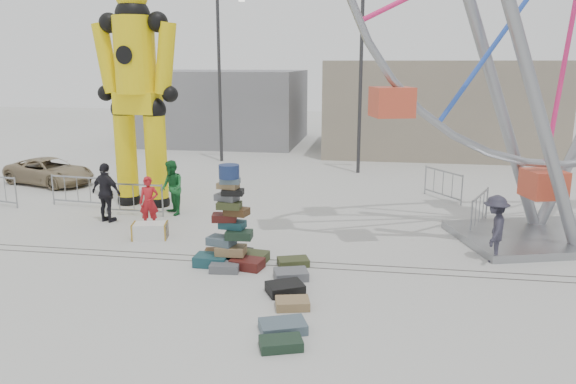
% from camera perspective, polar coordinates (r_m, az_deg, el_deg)
% --- Properties ---
extents(ground, '(90.00, 90.00, 0.00)m').
position_cam_1_polar(ground, '(13.86, -7.68, -7.96)').
color(ground, '#9E9E99').
rests_on(ground, ground).
extents(track_line_near, '(40.00, 0.04, 0.01)m').
position_cam_1_polar(track_line_near, '(14.40, -6.99, -7.11)').
color(track_line_near, '#47443F').
rests_on(track_line_near, ground).
extents(track_line_far, '(40.00, 0.04, 0.01)m').
position_cam_1_polar(track_line_far, '(14.76, -6.56, -6.58)').
color(track_line_far, '#47443F').
rests_on(track_line_far, ground).
extents(building_right, '(12.00, 8.00, 5.00)m').
position_cam_1_polar(building_right, '(32.60, 14.85, 8.38)').
color(building_right, gray).
rests_on(building_right, ground).
extents(building_left, '(10.00, 8.00, 4.40)m').
position_cam_1_polar(building_left, '(35.85, -6.89, 8.63)').
color(building_left, gray).
rests_on(building_left, ground).
extents(lamp_post_right, '(1.41, 0.25, 8.00)m').
position_cam_1_polar(lamp_post_right, '(25.37, 7.62, 11.94)').
color(lamp_post_right, '#2D2D30').
rests_on(lamp_post_right, ground).
extents(lamp_post_left, '(1.41, 0.25, 8.00)m').
position_cam_1_polar(lamp_post_left, '(28.44, -6.81, 12.08)').
color(lamp_post_left, '#2D2D30').
rests_on(lamp_post_left, ground).
extents(suitcase_tower, '(1.79, 1.59, 2.54)m').
position_cam_1_polar(suitcase_tower, '(14.04, -5.82, -4.56)').
color(suitcase_tower, '#1A464F').
rests_on(suitcase_tower, ground).
extents(crash_test_dummy, '(3.12, 1.37, 7.82)m').
position_cam_1_polar(crash_test_dummy, '(19.95, -15.10, 10.29)').
color(crash_test_dummy, black).
rests_on(crash_test_dummy, ground).
extents(steamer_trunk, '(1.07, 0.76, 0.45)m').
position_cam_1_polar(steamer_trunk, '(16.57, -13.83, -3.86)').
color(steamer_trunk, silver).
rests_on(steamer_trunk, ground).
extents(row_case_0, '(0.88, 0.72, 0.19)m').
position_cam_1_polar(row_case_0, '(14.07, 0.53, -7.12)').
color(row_case_0, '#383F1F').
rests_on(row_case_0, ground).
extents(row_case_1, '(0.90, 0.77, 0.21)m').
position_cam_1_polar(row_case_1, '(13.24, 0.31, -8.39)').
color(row_case_1, '#5C5E64').
rests_on(row_case_1, ground).
extents(row_case_2, '(0.97, 0.89, 0.23)m').
position_cam_1_polar(row_case_2, '(12.46, -0.29, -9.75)').
color(row_case_2, black).
rests_on(row_case_2, ground).
extents(row_case_3, '(0.79, 0.65, 0.19)m').
position_cam_1_polar(row_case_3, '(11.78, 0.46, -11.26)').
color(row_case_3, olive).
rests_on(row_case_3, ground).
extents(row_case_4, '(1.02, 0.86, 0.19)m').
position_cam_1_polar(row_case_4, '(10.85, -0.52, -13.50)').
color(row_case_4, '#495D69').
rests_on(row_case_4, ground).
extents(row_case_5, '(0.86, 0.68, 0.19)m').
position_cam_1_polar(row_case_5, '(10.27, -0.72, -15.14)').
color(row_case_5, '#1A2F20').
rests_on(row_case_5, ground).
extents(barricade_dummy_b, '(2.00, 0.30, 1.10)m').
position_cam_1_polar(barricade_dummy_b, '(20.87, -20.60, 0.08)').
color(barricade_dummy_b, gray).
rests_on(barricade_dummy_b, ground).
extents(barricade_dummy_c, '(2.00, 0.13, 1.10)m').
position_cam_1_polar(barricade_dummy_c, '(19.06, -15.42, -0.73)').
color(barricade_dummy_c, gray).
rests_on(barricade_dummy_c, ground).
extents(barricade_wheel_front, '(0.84, 1.89, 1.10)m').
position_cam_1_polar(barricade_wheel_front, '(17.89, 18.86, -1.86)').
color(barricade_wheel_front, gray).
rests_on(barricade_wheel_front, ground).
extents(barricade_wheel_back, '(1.21, 1.71, 1.10)m').
position_cam_1_polar(barricade_wheel_back, '(21.34, 15.46, 0.72)').
color(barricade_wheel_back, gray).
rests_on(barricade_wheel_back, ground).
extents(pedestrian_red, '(0.65, 0.51, 1.59)m').
position_cam_1_polar(pedestrian_red, '(17.49, -13.94, -1.04)').
color(pedestrian_red, '#AA181E').
rests_on(pedestrian_red, ground).
extents(pedestrian_green, '(1.09, 1.12, 1.81)m').
position_cam_1_polar(pedestrian_green, '(18.82, -11.73, 0.42)').
color(pedestrian_green, '#18632B').
rests_on(pedestrian_green, ground).
extents(pedestrian_black, '(1.19, 0.76, 1.88)m').
position_cam_1_polar(pedestrian_black, '(18.50, -17.97, -0.07)').
color(pedestrian_black, black).
rests_on(pedestrian_black, ground).
extents(pedestrian_grey, '(0.88, 1.23, 1.71)m').
position_cam_1_polar(pedestrian_grey, '(15.06, 20.28, -3.52)').
color(pedestrian_grey, '#292734').
rests_on(pedestrian_grey, ground).
extents(parked_suv, '(4.24, 2.89, 1.08)m').
position_cam_1_polar(parked_suv, '(25.15, -23.07, 1.95)').
color(parked_suv, '#917E5D').
rests_on(parked_suv, ground).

